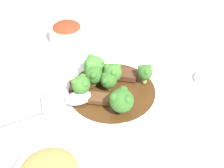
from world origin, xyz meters
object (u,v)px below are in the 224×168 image
Objects in this scene: broccoli_floret_3 at (145,72)px; serving_spoon at (71,100)px; broccoli_floret_1 at (122,100)px; broccoli_floret_4 at (81,84)px; broccoli_floret_0 at (113,73)px; main_plate at (112,92)px; beef_strip_0 at (122,74)px; side_bowl_kimchi at (67,32)px; beef_strip_1 at (96,98)px; broccoli_floret_5 at (94,66)px; sauce_dish at (209,79)px; broccoli_floret_6 at (93,75)px; beef_strip_2 at (81,84)px; broccoli_floret_2 at (108,81)px.

serving_spoon is at bearing 46.47° from broccoli_floret_3.
broccoli_floret_1 is 0.09m from broccoli_floret_4.
broccoli_floret_0 is 0.94× the size of broccoli_floret_1.
broccoli_floret_4 is at bearing 37.68° from main_plate.
beef_strip_0 is 0.10m from broccoli_floret_4.
beef_strip_0 is at bearing -117.83° from serving_spoon.
broccoli_floret_1 is 0.10m from broccoli_floret_3.
beef_strip_1 is at bearing 133.15° from side_bowl_kimchi.
broccoli_floret_5 is 0.26m from sauce_dish.
serving_spoon is at bearing 122.12° from side_bowl_kimchi.
broccoli_floret_6 is (0.04, 0.05, 0.02)m from beef_strip_0.
broccoli_floret_5 is (0.04, -0.06, 0.03)m from beef_strip_1.
beef_strip_1 is 1.28× the size of broccoli_floret_0.
beef_strip_0 is at bearing -93.67° from main_plate.
beef_strip_0 reaches higher than sauce_dish.
broccoli_floret_6 is at bearing -143.11° from beef_strip_2.
beef_strip_1 is at bearing -146.04° from serving_spoon.
main_plate is 0.07m from beef_strip_2.
broccoli_floret_0 is 0.07m from broccoli_floret_4.
beef_strip_1 is 0.05m from serving_spoon.
beef_strip_1 is 0.05m from beef_strip_2.
broccoli_floret_2 reaches higher than beef_strip_1.
sauce_dish is (-0.18, -0.13, -0.00)m from main_plate.
broccoli_floret_1 reaches higher than broccoli_floret_6.
beef_strip_2 is 1.16× the size of broccoli_floret_4.
broccoli_floret_4 is (0.03, -0.00, 0.02)m from beef_strip_1.
beef_strip_1 is 1.20× the size of broccoli_floret_1.
beef_strip_1 is 0.05m from broccoli_floret_6.
main_plate is 4.67× the size of sauce_dish.
beef_strip_0 is 0.09m from beef_strip_2.
broccoli_floret_2 reaches higher than beef_strip_0.
beef_strip_2 is at bearing 33.05° from broccoli_floret_0.
broccoli_floret_1 is (-0.05, 0.07, -0.00)m from broccoli_floret_0.
main_plate is 0.07m from broccoli_floret_5.
broccoli_floret_3 is at bearing -153.12° from broccoli_floret_0.
broccoli_floret_5 is at bearing 25.47° from sauce_dish.
side_bowl_kimchi reaches higher than beef_strip_2.
main_plate is 1.84× the size of serving_spoon.
side_bowl_kimchi is at bearing -38.91° from broccoli_floret_2.
serving_spoon is at bearing 49.90° from main_plate.
broccoli_floret_4 reaches higher than serving_spoon.
side_bowl_kimchi is at bearing -44.50° from broccoli_floret_6.
serving_spoon is 0.26m from side_bowl_kimchi.
broccoli_floret_3 is (-0.05, -0.05, 0.04)m from main_plate.
broccoli_floret_5 is at bearing -22.97° from main_plate.
broccoli_floret_5 reaches higher than serving_spoon.
beef_strip_2 reaches higher than main_plate.
broccoli_floret_0 reaches higher than beef_strip_0.
beef_strip_1 is at bearing 79.86° from broccoli_floret_0.
side_bowl_kimchi is at bearing -57.88° from serving_spoon.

